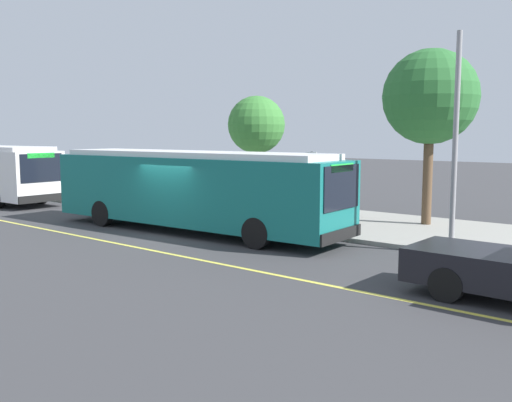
{
  "coord_description": "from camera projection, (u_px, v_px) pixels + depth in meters",
  "views": [
    {
      "loc": [
        14.94,
        -13.48,
        3.59
      ],
      "look_at": [
        3.0,
        1.03,
        1.36
      ],
      "focal_mm": 39.87,
      "sensor_mm": 36.0,
      "label": 1
    }
  ],
  "objects": [
    {
      "name": "lane_stripe_center",
      "position": [
        122.0,
        244.0,
        18.5
      ],
      "size": [
        36.0,
        0.14,
        0.01
      ],
      "primitive_type": "cube",
      "color": "#E0D64C",
      "rests_on": "ground_plane"
    },
    {
      "name": "utility_pole",
      "position": [
        455.0,
        142.0,
        16.72
      ],
      "size": [
        0.16,
        0.16,
        6.4
      ],
      "primitive_type": "cylinder",
      "color": "gray",
      "rests_on": "sidewalk_curb"
    },
    {
      "name": "route_sign_post",
      "position": [
        311.0,
        179.0,
        20.67
      ],
      "size": [
        0.44,
        0.08,
        2.8
      ],
      "color": "#333338",
      "rests_on": "sidewalk_curb"
    },
    {
      "name": "pedestrian_commuter",
      "position": [
        290.0,
        196.0,
        22.53
      ],
      "size": [
        0.24,
        0.4,
        1.69
      ],
      "color": "#282D47",
      "rests_on": "sidewalk_curb"
    },
    {
      "name": "bus_shelter",
      "position": [
        303.0,
        173.0,
        24.04
      ],
      "size": [
        2.9,
        1.6,
        2.48
      ],
      "color": "#333338",
      "rests_on": "sidewalk_curb"
    },
    {
      "name": "street_tree_upstreet",
      "position": [
        256.0,
        125.0,
        28.3
      ],
      "size": [
        2.86,
        2.86,
        5.31
      ],
      "color": "brown",
      "rests_on": "sidewalk_curb"
    },
    {
      "name": "waiting_bench",
      "position": [
        300.0,
        204.0,
        24.1
      ],
      "size": [
        1.6,
        0.48,
        0.95
      ],
      "color": "brown",
      "rests_on": "sidewalk_curb"
    },
    {
      "name": "ground_plane",
      "position": [
        172.0,
        235.0,
        20.19
      ],
      "size": [
        120.0,
        120.0,
        0.0
      ],
      "primitive_type": "plane",
      "color": "#38383A"
    },
    {
      "name": "street_tree_near_shelter",
      "position": [
        430.0,
        98.0,
        21.18
      ],
      "size": [
        3.55,
        3.55,
        6.59
      ],
      "color": "brown",
      "rests_on": "sidewalk_curb"
    },
    {
      "name": "transit_bus_main",
      "position": [
        192.0,
        188.0,
        20.77
      ],
      "size": [
        12.44,
        3.21,
        2.95
      ],
      "color": "#146B66",
      "rests_on": "ground_plane"
    },
    {
      "name": "sidewalk_curb",
      "position": [
        275.0,
        215.0,
        24.78
      ],
      "size": [
        44.0,
        6.4,
        0.15
      ],
      "primitive_type": "cube",
      "color": "gray",
      "rests_on": "ground_plane"
    }
  ]
}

